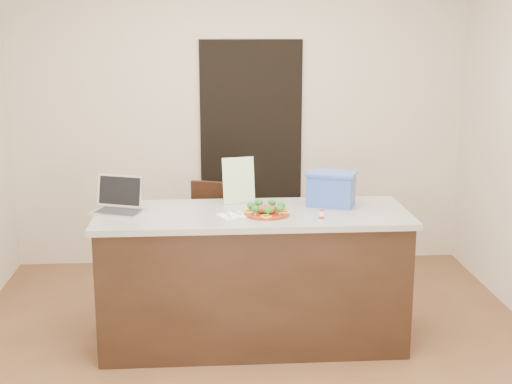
{
  "coord_description": "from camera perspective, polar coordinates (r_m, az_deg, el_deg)",
  "views": [
    {
      "loc": [
        -0.3,
        -4.27,
        2.12
      ],
      "look_at": [
        0.02,
        0.2,
        1.07
      ],
      "focal_mm": 50.0,
      "sensor_mm": 36.0,
      "label": 1
    }
  ],
  "objects": [
    {
      "name": "room_shell",
      "position": [
        4.31,
        -0.05,
        6.56
      ],
      "size": [
        4.0,
        4.0,
        4.0
      ],
      "color": "white",
      "rests_on": "ground"
    },
    {
      "name": "knife",
      "position": [
        4.57,
        -1.51,
        -1.87
      ],
      "size": [
        0.07,
        0.19,
        0.01
      ],
      "rotation": [
        0.0,
        0.0,
        0.53
      ],
      "color": "white",
      "rests_on": "napkin"
    },
    {
      "name": "leaflet",
      "position": [
        4.89,
        -1.4,
        0.93
      ],
      "size": [
        0.23,
        0.1,
        0.32
      ],
      "primitive_type": "cube",
      "rotation": [
        -0.14,
        0.0,
        0.22
      ],
      "color": "white",
      "rests_on": "island"
    },
    {
      "name": "blue_box",
      "position": [
        4.86,
        6.04,
        0.28
      ],
      "size": [
        0.38,
        0.33,
        0.23
      ],
      "rotation": [
        0.0,
        0.0,
        -0.37
      ],
      "color": "#3152B0",
      "rests_on": "island"
    },
    {
      "name": "chair",
      "position": [
        5.41,
        -3.01,
        -3.72
      ],
      "size": [
        0.54,
        0.56,
        0.96
      ],
      "rotation": [
        0.0,
        0.0,
        -0.35
      ],
      "color": "black",
      "rests_on": "ground"
    },
    {
      "name": "yogurt_bottle",
      "position": [
        4.49,
        5.27,
        -1.94
      ],
      "size": [
        0.03,
        0.03,
        0.07
      ],
      "rotation": [
        0.0,
        0.0,
        -0.21
      ],
      "color": "beige",
      "rests_on": "island"
    },
    {
      "name": "plate",
      "position": [
        4.62,
        0.86,
        -1.7
      ],
      "size": [
        0.3,
        0.3,
        0.02
      ],
      "rotation": [
        0.0,
        0.0,
        0.32
      ],
      "color": "maroon",
      "rests_on": "island"
    },
    {
      "name": "napkin",
      "position": [
        4.59,
        -1.89,
        -1.91
      ],
      "size": [
        0.22,
        0.22,
        0.01
      ],
      "primitive_type": "cube",
      "rotation": [
        0.0,
        0.0,
        0.43
      ],
      "color": "white",
      "rests_on": "island"
    },
    {
      "name": "pepper_rings",
      "position": [
        4.61,
        0.86,
        -1.58
      ],
      "size": [
        0.3,
        0.3,
        0.01
      ],
      "color": "yellow",
      "rests_on": "plate"
    },
    {
      "name": "fork",
      "position": [
        4.59,
        -2.14,
        -1.81
      ],
      "size": [
        0.03,
        0.14,
        0.0
      ],
      "rotation": [
        0.0,
        0.0,
        0.13
      ],
      "color": "silver",
      "rests_on": "napkin"
    },
    {
      "name": "broccoli",
      "position": [
        4.61,
        0.86,
        -1.14
      ],
      "size": [
        0.25,
        0.25,
        0.04
      ],
      "color": "#185115",
      "rests_on": "plate"
    },
    {
      "name": "doorway",
      "position": [
        6.37,
        -0.39,
        3.1
      ],
      "size": [
        0.9,
        0.02,
        2.0
      ],
      "primitive_type": "cube",
      "color": "black",
      "rests_on": "ground"
    },
    {
      "name": "island",
      "position": [
        4.83,
        -0.26,
        -6.86
      ],
      "size": [
        2.06,
        0.76,
        0.92
      ],
      "color": "black",
      "rests_on": "ground"
    },
    {
      "name": "ground",
      "position": [
        4.78,
        -0.05,
        -13.1
      ],
      "size": [
        4.0,
        4.0,
        0.0
      ],
      "primitive_type": "plane",
      "color": "brown",
      "rests_on": "ground"
    },
    {
      "name": "meatballs",
      "position": [
        4.61,
        0.89,
        -1.37
      ],
      "size": [
        0.12,
        0.12,
        0.04
      ],
      "color": "brown",
      "rests_on": "plate"
    },
    {
      "name": "laptop",
      "position": [
        4.79,
        -10.9,
        -0.76
      ],
      "size": [
        0.38,
        0.36,
        0.23
      ],
      "rotation": [
        0.0,
        0.0,
        -0.35
      ],
      "color": "silver",
      "rests_on": "island"
    }
  ]
}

